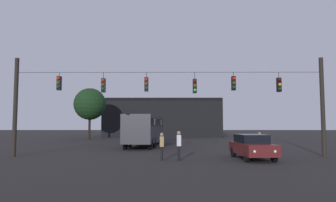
% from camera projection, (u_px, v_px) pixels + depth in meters
% --- Properties ---
extents(ground_plane, '(168.00, 168.00, 0.00)m').
position_uv_depth(ground_plane, '(169.00, 147.00, 29.32)').
color(ground_plane, black).
rests_on(ground_plane, ground).
extents(overhead_signal_span, '(21.03, 0.44, 6.67)m').
position_uv_depth(overhead_signal_span, '(169.00, 98.00, 20.66)').
color(overhead_signal_span, black).
rests_on(overhead_signal_span, ground).
extents(city_bus, '(3.23, 11.14, 3.00)m').
position_uv_depth(city_bus, '(145.00, 127.00, 30.44)').
color(city_bus, '#2D2D33').
rests_on(city_bus, ground).
extents(car_near_right, '(2.07, 4.42, 1.52)m').
position_uv_depth(car_near_right, '(252.00, 146.00, 18.93)').
color(car_near_right, '#511919').
rests_on(car_near_right, ground).
extents(pedestrian_crossing_left, '(0.25, 0.37, 1.65)m').
position_uv_depth(pedestrian_crossing_left, '(162.00, 145.00, 18.32)').
color(pedestrian_crossing_left, black).
rests_on(pedestrian_crossing_left, ground).
extents(pedestrian_crossing_center, '(0.29, 0.39, 1.57)m').
position_uv_depth(pedestrian_crossing_center, '(260.00, 142.00, 22.58)').
color(pedestrian_crossing_center, black).
rests_on(pedestrian_crossing_center, ground).
extents(pedestrian_crossing_right, '(0.26, 0.38, 1.75)m').
position_uv_depth(pedestrian_crossing_right, '(179.00, 144.00, 18.17)').
color(pedestrian_crossing_right, black).
rests_on(pedestrian_crossing_right, ground).
extents(corner_building, '(19.90, 11.25, 6.50)m').
position_uv_depth(corner_building, '(163.00, 118.00, 55.54)').
color(corner_building, black).
rests_on(corner_building, ground).
extents(tree_left_silhouette, '(4.53, 4.53, 7.30)m').
position_uv_depth(tree_left_silhouette, '(90.00, 104.00, 43.64)').
color(tree_left_silhouette, black).
rests_on(tree_left_silhouette, ground).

